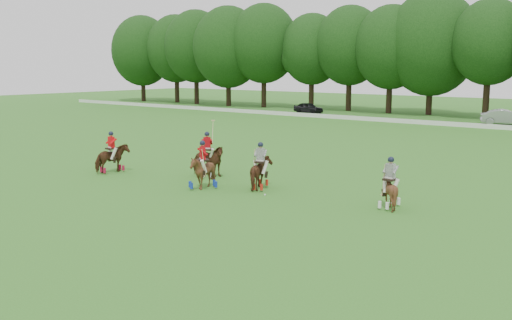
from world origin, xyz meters
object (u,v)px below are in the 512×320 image
Objects in this scene: car_mid at (505,117)px; polo_stripe_b at (390,190)px; polo_stripe_a at (260,172)px; polo_ball at (265,195)px; polo_red_b at (207,161)px; polo_red_a at (112,158)px; car_left at (308,108)px; polo_red_c at (203,172)px.

car_mid is 38.15m from polo_stripe_b.
polo_ball is (1.00, -0.97, -0.76)m from polo_stripe_a.
polo_stripe_a reaches higher than car_mid.
polo_stripe_a is 1.05× the size of polo_stripe_b.
car_mid is 37.77m from polo_red_b.
polo_stripe_a is at bearing -9.89° from polo_red_b.
polo_red_b is 10.41m from polo_stripe_b.
car_mid is at bearing 76.16° from polo_red_a.
polo_stripe_a is (-0.90, -38.15, 0.04)m from car_mid.
polo_stripe_b is (5.45, -37.76, -0.01)m from car_mid.
car_left is 44.04m from polo_stripe_a.
polo_stripe_a is (22.01, -38.15, 0.15)m from car_left.
polo_red_c reaches higher than polo_stripe_b.
polo_red_c reaches higher than polo_stripe_a.
car_left is at bearing 108.23° from polo_red_a.
car_left reaches higher than polo_ball.
polo_ball is at bearing 3.91° from polo_red_a.
car_mid is at bearing 90.15° from polo_ball.
polo_red_c is at bearing -166.78° from polo_stripe_b.
polo_red_b is at bearing -147.36° from car_left.
polo_stripe_b reaches higher than car_left.
polo_red_a reaches higher than polo_ball.
polo_red_b is at bearing 170.11° from polo_stripe_a.
polo_red_c is 8.76m from polo_stripe_b.
polo_stripe_a is (4.05, -0.71, -0.06)m from polo_red_b.
car_left is 41.52m from polo_red_b.
polo_stripe_b is at bearing 14.23° from polo_ball.
car_left is 44.44m from polo_red_c.
polo_ball is (-5.35, -1.36, -0.70)m from polo_stripe_b.
car_left is 1.71× the size of polo_red_a.
car_left is 41.90m from polo_red_a.
polo_red_c is at bearing -146.48° from car_left.
polo_red_c is at bearing 0.25° from polo_red_a.
polo_ball is at bearing -142.52° from car_left.
polo_stripe_b is 5.56m from polo_ball.
polo_red_c reaches higher than polo_red_a.
polo_red_c is 1.03× the size of polo_stripe_a.
polo_red_b is at bearing 154.45° from car_mid.
car_mid is 2.04× the size of polo_red_a.
polo_ball is (9.90, 0.68, -0.76)m from polo_red_a.
car_left is 42.73× the size of polo_ball.
car_mid is 2.17× the size of polo_stripe_b.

